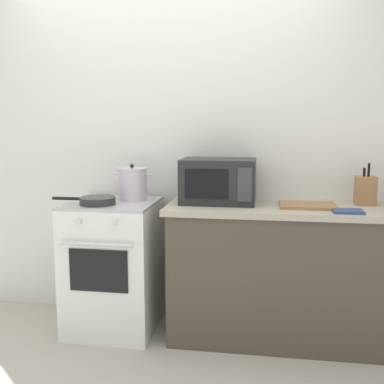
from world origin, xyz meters
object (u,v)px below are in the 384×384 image
stove (114,265)px  oven_mitt (348,211)px  stock_pot (132,184)px  cutting_board (308,205)px  knife_block (365,190)px  frying_pan (97,201)px  microwave (219,181)px

stove → oven_mitt: oven_mitt is taller
stove → stock_pot: bearing=40.1°
cutting_board → knife_block: knife_block is taller
frying_pan → oven_mitt: 1.61m
microwave → cutting_board: bearing=-7.5°
cutting_board → knife_block: 0.42m
frying_pan → microwave: (0.80, 0.21, 0.12)m
stock_pot → frying_pan: stock_pot is taller
stove → frying_pan: frying_pan is taller
stock_pot → microwave: size_ratio=0.59×
cutting_board → stock_pot: bearing=175.4°
stove → cutting_board: size_ratio=2.56×
stock_pot → frying_pan: bearing=-129.0°
cutting_board → knife_block: bearing=20.1°
knife_block → microwave: bearing=-176.4°
stock_pot → cutting_board: bearing=-4.6°
cutting_board → oven_mitt: cutting_board is taller
cutting_board → oven_mitt: size_ratio=2.00×
stove → stock_pot: (0.12, 0.10, 0.57)m
knife_block → frying_pan: bearing=-171.4°
knife_block → oven_mitt: size_ratio=1.54×
stock_pot → microwave: (0.61, -0.02, 0.04)m
cutting_board → oven_mitt: (0.22, -0.16, -0.00)m
microwave → frying_pan: bearing=-165.5°
stock_pot → cutting_board: stock_pot is taller
stove → frying_pan: 0.51m
stove → stock_pot: 0.59m
frying_pan → microwave: size_ratio=0.88×
stove → cutting_board: 1.40m
stock_pot → cutting_board: (1.21, -0.10, -0.10)m
stock_pot → frying_pan: 0.30m
stock_pot → stove: bearing=-139.9°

